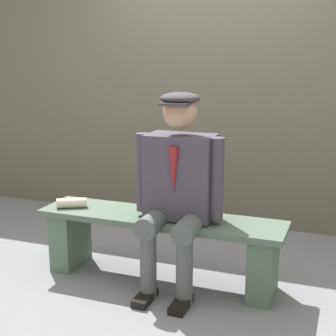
% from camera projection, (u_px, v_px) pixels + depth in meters
% --- Properties ---
extents(ground_plane, '(30.00, 30.00, 0.00)m').
position_uv_depth(ground_plane, '(160.00, 279.00, 3.59)').
color(ground_plane, slate).
extents(bench, '(1.77, 0.41, 0.49)m').
position_uv_depth(bench, '(160.00, 239.00, 3.52)').
color(bench, '#4D5D50').
rests_on(bench, ground).
extents(seated_man, '(0.63, 0.60, 1.36)m').
position_uv_depth(seated_man, '(178.00, 182.00, 3.31)').
color(seated_man, '#3E3845').
rests_on(seated_man, ground).
extents(rolled_magazine, '(0.23, 0.17, 0.07)m').
position_uv_depth(rolled_magazine, '(72.00, 203.00, 3.65)').
color(rolled_magazine, beige).
rests_on(rolled_magazine, bench).
extents(stadium_wall, '(12.00, 0.24, 2.21)m').
position_uv_depth(stadium_wall, '(217.00, 108.00, 4.72)').
color(stadium_wall, '#5B574B').
rests_on(stadium_wall, ground).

